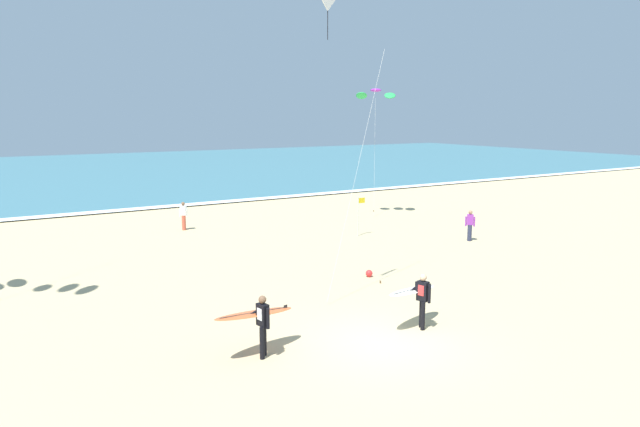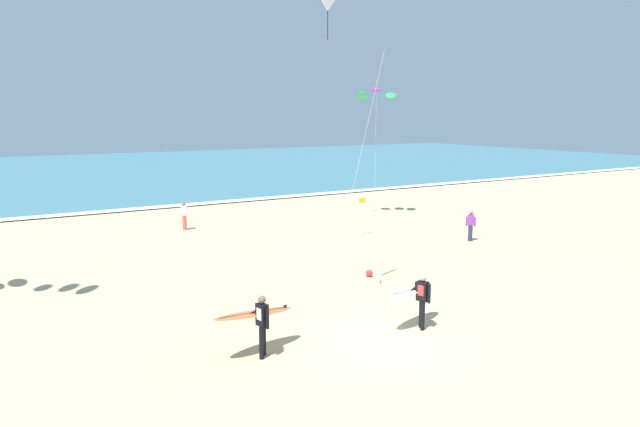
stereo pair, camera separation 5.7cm
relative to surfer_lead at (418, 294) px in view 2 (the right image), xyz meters
name	(u,v)px [view 2 (the right image)]	position (x,y,z in m)	size (l,w,h in m)	color
ground_plane	(384,343)	(-1.61, -0.46, -1.05)	(160.00, 160.00, 0.00)	tan
ocean_water	(72,172)	(-1.61, 56.41, -1.01)	(160.00, 60.00, 0.08)	teal
shoreline_foam	(140,208)	(-1.61, 26.71, -0.96)	(160.00, 1.22, 0.01)	white
surfer_lead	(418,294)	(0.00, 0.00, 0.00)	(2.34, 1.18, 1.71)	black
surfer_trailing	(258,318)	(-5.00, 0.63, 0.00)	(2.58, 1.13, 1.71)	black
kite_diamond_ivory_near	(330,2)	(-1.14, 3.22, 8.83)	(3.74, 1.35, 10.88)	white
kite_arc_violet_far	(377,94)	(10.42, 16.22, 6.59)	(2.59, 2.78, 7.96)	green
bystander_white_top	(184,216)	(-1.23, 18.33, -0.23)	(0.40, 0.35, 1.59)	#D8593F
bystander_purple_top	(471,225)	(10.37, 7.96, -0.23)	(0.38, 0.37, 1.59)	#2D334C
lifeguard_flag	(360,212)	(6.25, 11.94, 0.22)	(0.45, 0.05, 2.10)	silver
beach_ball	(369,273)	(2.03, 5.25, -0.91)	(0.28, 0.28, 0.28)	red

